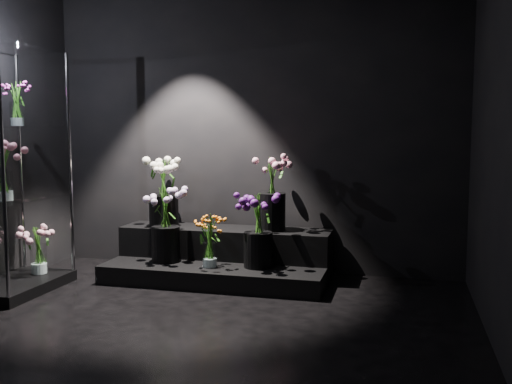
% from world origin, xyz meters
% --- Properties ---
extents(floor, '(4.00, 4.00, 0.00)m').
position_xyz_m(floor, '(0.00, 0.00, 0.00)').
color(floor, black).
rests_on(floor, ground).
extents(wall_back, '(4.00, 0.00, 4.00)m').
position_xyz_m(wall_back, '(0.00, 2.00, 1.40)').
color(wall_back, black).
rests_on(wall_back, floor).
extents(display_riser, '(1.99, 0.88, 0.44)m').
position_xyz_m(display_riser, '(-0.18, 1.60, 0.18)').
color(display_riser, black).
rests_on(display_riser, floor).
extents(display_case, '(0.55, 0.92, 2.03)m').
position_xyz_m(display_case, '(-1.70, 0.72, 1.02)').
color(display_case, black).
rests_on(display_case, floor).
extents(bouquet_orange_bells, '(0.29, 0.29, 0.47)m').
position_xyz_m(bouquet_orange_bells, '(-0.18, 1.30, 0.41)').
color(bouquet_orange_bells, white).
rests_on(bouquet_orange_bells, display_riser).
extents(bouquet_lilac, '(0.38, 0.38, 0.69)m').
position_xyz_m(bouquet_lilac, '(-0.65, 1.41, 0.56)').
color(bouquet_lilac, black).
rests_on(bouquet_lilac, display_riser).
extents(bouquet_purple, '(0.43, 0.43, 0.65)m').
position_xyz_m(bouquet_purple, '(0.22, 1.40, 0.53)').
color(bouquet_purple, black).
rests_on(bouquet_purple, display_riser).
extents(bouquet_cream_roses, '(0.46, 0.46, 0.66)m').
position_xyz_m(bouquet_cream_roses, '(-0.78, 1.69, 0.82)').
color(bouquet_cream_roses, black).
rests_on(bouquet_cream_roses, display_riser).
extents(bouquet_pink_roses, '(0.42, 0.42, 0.68)m').
position_xyz_m(bouquet_pink_roses, '(0.27, 1.72, 0.83)').
color(bouquet_pink_roses, black).
rests_on(bouquet_pink_roses, display_riser).
extents(bouquet_case_pink, '(0.39, 0.39, 0.47)m').
position_xyz_m(bouquet_case_pink, '(-1.66, 0.56, 1.04)').
color(bouquet_case_pink, white).
rests_on(bouquet_case_pink, display_case).
extents(bouquet_case_magenta, '(0.29, 0.29, 0.39)m').
position_xyz_m(bouquet_case_magenta, '(-1.75, 0.86, 1.59)').
color(bouquet_case_magenta, white).
rests_on(bouquet_case_magenta, display_case).
extents(bouquet_case_base_pink, '(0.37, 0.37, 0.42)m').
position_xyz_m(bouquet_case_base_pink, '(-1.67, 0.97, 0.32)').
color(bouquet_case_base_pink, white).
rests_on(bouquet_case_base_pink, display_case).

